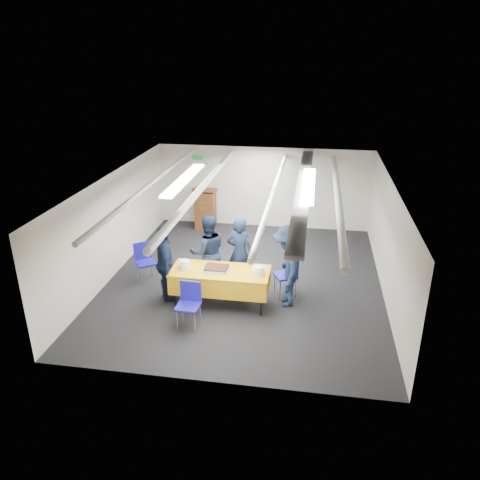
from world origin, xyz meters
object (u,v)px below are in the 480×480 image
serving_table (220,280)px  sailor_c (165,264)px  sailor_a (240,254)px  sheet_cake (217,269)px  sailor_d (288,266)px  podium (205,208)px  chair_right (289,271)px  sailor_b (208,252)px  chair_left (144,258)px  chair_near (189,300)px

serving_table → sailor_c: sailor_c is taller
sailor_a → sailor_c: sailor_a is taller
sheet_cake → sailor_d: sailor_d is taller
podium → chair_right: size_ratio=1.44×
podium → sailor_d: 4.72m
serving_table → sailor_c: 1.17m
sheet_cake → sailor_c: (-1.07, 0.06, -0.01)m
serving_table → sailor_b: (-0.41, 0.69, 0.27)m
serving_table → sailor_a: 0.83m
chair_left → sailor_d: 3.26m
sailor_c → sailor_d: (2.46, 0.20, 0.04)m
chair_right → chair_left: (-3.22, 0.16, 0.00)m
sheet_cake → sailor_c: 1.08m
podium → sailor_c: sailor_c is taller
serving_table → sheet_cake: (-0.07, -0.02, 0.25)m
sailor_c → podium: bearing=-21.7°
chair_left → sailor_c: size_ratio=0.54×
podium → sailor_a: (1.56, -3.45, 0.21)m
sailor_a → sailor_d: (1.04, -0.49, 0.02)m
chair_right → sailor_b: sailor_b is taller
sailor_c → serving_table: bearing=-116.0°
podium → sailor_b: 3.61m
chair_near → sailor_a: size_ratio=0.53×
chair_left → sailor_c: bearing=-46.0°
serving_table → chair_right: chair_right is taller
sailor_b → chair_near: bearing=65.7°
sheet_cake → chair_left: (-1.81, 0.83, -0.28)m
serving_table → sailor_c: bearing=177.7°
chair_near → sailor_d: (1.73, 1.08, 0.31)m
serving_table → podium: (-1.28, 4.18, 0.05)m
sheet_cake → sailor_a: (0.34, 0.75, 0.01)m
chair_right → sailor_a: sailor_a is taller
chair_right → sailor_d: size_ratio=0.51×
sheet_cake → sailor_b: bearing=115.4°
podium → chair_left: 3.42m
sailor_d → serving_table: bearing=-86.5°
chair_right → sailor_b: (-1.74, 0.04, 0.30)m
podium → sailor_b: size_ratio=0.76×
chair_left → sailor_a: bearing=-2.2°
chair_right → sailor_b: bearing=178.7°
sailor_a → sailor_d: 1.15m
chair_near → chair_left: bearing=131.7°
sheet_cake → chair_right: size_ratio=0.55×
sailor_a → sailor_b: (-0.68, -0.04, 0.01)m
podium → sailor_d: sailor_d is taller
sheet_cake → sailor_a: size_ratio=0.29×
sheet_cake → sailor_a: sailor_a is taller
podium → chair_near: size_ratio=1.44×
sailor_c → sailor_d: bearing=-109.0°
chair_near → sailor_b: sailor_b is taller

